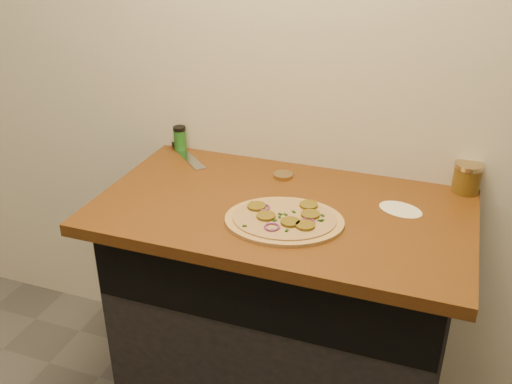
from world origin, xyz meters
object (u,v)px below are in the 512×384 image
at_px(salsa_jar, 467,178).
at_px(spice_shaker, 180,138).
at_px(chefs_knife, 182,151).
at_px(pizza, 285,220).

bearing_deg(salsa_jar, spice_shaker, -180.00).
bearing_deg(salsa_jar, chefs_knife, -178.98).
height_order(salsa_jar, spice_shaker, salsa_jar).
height_order(chefs_knife, spice_shaker, spice_shaker).
bearing_deg(pizza, chefs_knife, 144.25).
bearing_deg(salsa_jar, pizza, -141.69).
distance_m(pizza, chefs_knife, 0.66).
distance_m(pizza, spice_shaker, 0.69).
relative_size(pizza, chefs_knife, 1.67).
bearing_deg(chefs_knife, pizza, -35.75).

